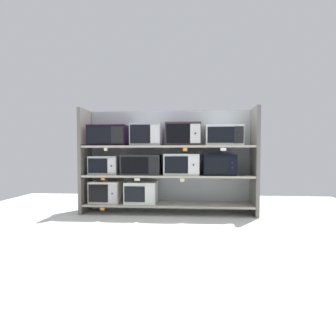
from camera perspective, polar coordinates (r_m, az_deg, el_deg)
ground at (r=3.58m, az=-1.35°, el=-11.86°), size 6.47×6.00×0.02m
back_panel at (r=4.73m, az=0.27°, el=1.37°), size 2.67×0.04×1.56m
upright_left at (r=4.74m, az=-15.45°, el=1.27°), size 0.05×0.50×1.56m
upright_right at (r=4.53m, az=16.15°, el=1.20°), size 0.05×0.50×1.56m
shelf_0 at (r=4.52m, az=0.00°, el=-6.91°), size 2.47×0.50×0.03m
microwave_0 at (r=4.67m, az=-11.78°, el=-4.48°), size 0.44×0.35×0.32m
microwave_1 at (r=4.54m, az=-5.07°, el=-4.65°), size 0.46×0.42×0.32m
price_tag_0 at (r=4.46m, az=-12.34°, el=-7.62°), size 0.07×0.00×0.04m
shelf_1 at (r=4.47m, az=0.00°, el=-1.47°), size 2.47×0.50×0.03m
microwave_2 at (r=4.64m, az=-11.90°, el=0.50°), size 0.43×0.35×0.27m
microwave_3 at (r=4.51m, az=-5.04°, el=0.61°), size 0.58×0.41×0.29m
microwave_4 at (r=4.44m, az=2.63°, el=0.69°), size 0.51×0.43×0.31m
microwave_5 at (r=4.46m, az=9.66°, el=0.61°), size 0.46×0.43×0.30m
price_tag_1 at (r=4.40m, az=-12.26°, el=-2.07°), size 0.05×0.00×0.03m
price_tag_2 at (r=4.28m, az=-5.88°, el=-2.19°), size 0.08×0.00×0.04m
price_tag_3 at (r=4.21m, az=2.74°, el=-2.31°), size 0.06×0.00×0.04m
shelf_2 at (r=4.46m, az=0.00°, el=4.04°), size 2.47×0.50×0.03m
microwave_6 at (r=4.62m, az=-11.17°, el=6.02°), size 0.57×0.43×0.30m
microwave_7 at (r=4.50m, az=-4.08°, el=6.29°), size 0.45×0.42×0.33m
microwave_8 at (r=4.45m, az=2.93°, el=6.39°), size 0.51×0.43×0.33m
microwave_9 at (r=4.47m, az=10.52°, el=6.06°), size 0.53×0.41×0.29m
price_tag_4 at (r=4.37m, az=-11.77°, el=3.49°), size 0.05×0.00×0.04m
price_tag_5 at (r=4.19m, az=3.27°, el=3.54°), size 0.06×0.00×0.04m
price_tag_6 at (r=4.21m, az=10.47°, el=3.51°), size 0.08×0.00×0.04m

